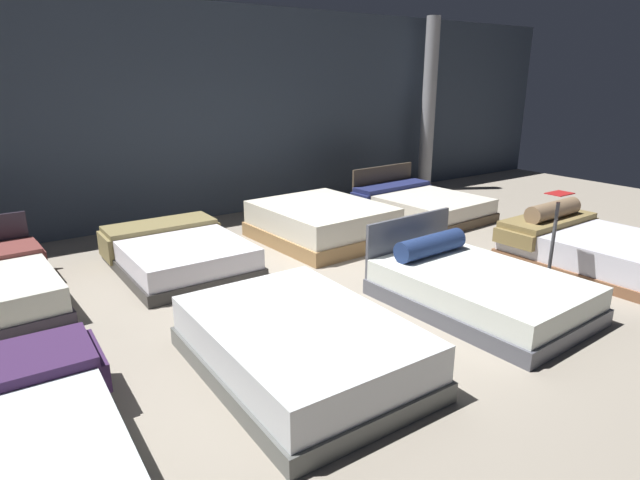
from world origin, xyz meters
TOP-DOWN VIEW (x-y plane):
  - ground_plane at (0.00, 0.00)m, footprint 18.00×18.00m
  - showroom_back_wall at (0.00, 4.00)m, footprint 18.00×0.06m
  - bed_1 at (-1.11, -1.16)m, footprint 1.49×2.12m
  - bed_2 at (1.11, -1.14)m, footprint 1.52×2.18m
  - bed_3 at (3.36, -1.18)m, footprint 1.64×2.16m
  - bed_5 at (-1.07, 1.80)m, footprint 1.53×2.01m
  - bed_6 at (1.13, 1.75)m, footprint 1.74×1.98m
  - bed_7 at (3.33, 1.91)m, footprint 1.74×2.12m
  - price_sign at (2.21, -1.29)m, footprint 0.28×0.24m
  - support_pillar at (5.06, 3.51)m, footprint 0.28×0.28m

SIDE VIEW (x-z plane):
  - ground_plane at x=0.00m, z-range -0.02..0.00m
  - bed_5 at x=-1.07m, z-range -0.02..0.44m
  - bed_7 at x=3.33m, z-range -0.18..0.59m
  - bed_2 at x=1.11m, z-range -0.18..0.62m
  - bed_1 at x=-1.11m, z-range 0.00..0.47m
  - bed_3 at x=3.36m, z-range -0.13..0.62m
  - bed_6 at x=1.13m, z-range 0.00..0.54m
  - price_sign at x=2.21m, z-range -0.12..1.01m
  - showroom_back_wall at x=0.00m, z-range 0.00..3.50m
  - support_pillar at x=5.06m, z-range 0.00..3.50m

